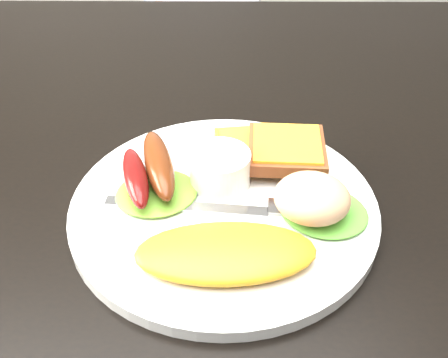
% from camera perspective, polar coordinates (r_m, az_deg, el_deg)
% --- Properties ---
extents(dining_table, '(1.20, 0.80, 0.04)m').
position_cam_1_polar(dining_table, '(0.63, 4.88, 4.35)').
color(dining_table, black).
rests_on(dining_table, ground).
extents(dining_chair, '(0.46, 0.46, 0.05)m').
position_cam_1_polar(dining_chair, '(1.62, -2.72, 15.77)').
color(dining_chair, '#AC795C').
rests_on(dining_chair, ground).
extents(plate, '(0.29, 0.29, 0.01)m').
position_cam_1_polar(plate, '(0.49, -0.01, -3.08)').
color(plate, white).
rests_on(plate, dining_table).
extents(lettuce_left, '(0.10, 0.09, 0.01)m').
position_cam_1_polar(lettuce_left, '(0.50, -7.33, -1.49)').
color(lettuce_left, '#5DA02D').
rests_on(lettuce_left, plate).
extents(lettuce_right, '(0.10, 0.10, 0.01)m').
position_cam_1_polar(lettuce_right, '(0.48, 10.77, -3.44)').
color(lettuce_right, '#499E21').
rests_on(lettuce_right, plate).
extents(omelette, '(0.15, 0.08, 0.02)m').
position_cam_1_polar(omelette, '(0.43, 0.18, -8.00)').
color(omelette, orange).
rests_on(omelette, plate).
extents(sausage_a, '(0.04, 0.09, 0.02)m').
position_cam_1_polar(sausage_a, '(0.49, -9.62, 0.21)').
color(sausage_a, maroon).
rests_on(sausage_a, lettuce_left).
extents(sausage_b, '(0.05, 0.11, 0.03)m').
position_cam_1_polar(sausage_b, '(0.51, -7.14, 1.63)').
color(sausage_b, '#5A2411').
rests_on(sausage_b, lettuce_left).
extents(ramekin, '(0.07, 0.07, 0.03)m').
position_cam_1_polar(ramekin, '(0.50, -0.44, 1.15)').
color(ramekin, white).
rests_on(ramekin, plate).
extents(toast_a, '(0.08, 0.08, 0.01)m').
position_cam_1_polar(toast_a, '(0.55, 2.95, 3.31)').
color(toast_a, brown).
rests_on(toast_a, plate).
extents(toast_b, '(0.08, 0.08, 0.01)m').
position_cam_1_polar(toast_b, '(0.53, 6.82, 3.18)').
color(toast_b, brown).
rests_on(toast_b, toast_a).
extents(potato_salad, '(0.08, 0.08, 0.04)m').
position_cam_1_polar(potato_salad, '(0.46, 9.57, -2.05)').
color(potato_salad, beige).
rests_on(potato_salad, lettuce_right).
extents(fork, '(0.15, 0.03, 0.00)m').
position_cam_1_polar(fork, '(0.48, -4.18, -3.05)').
color(fork, '#ADAFB7').
rests_on(fork, plate).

